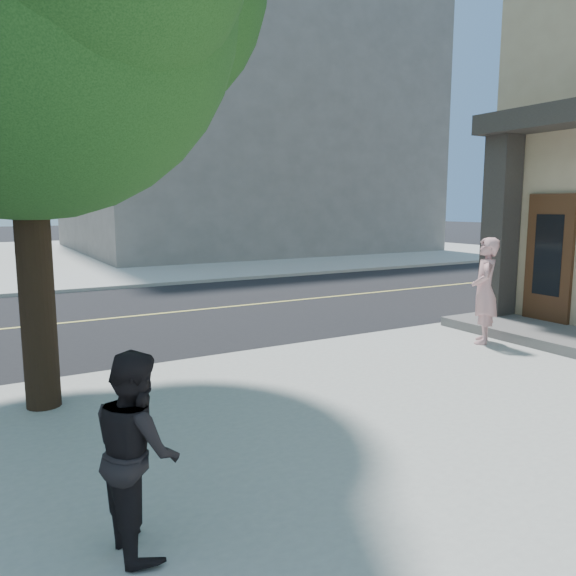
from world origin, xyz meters
TOP-DOWN VIEW (x-y plane):
  - sidewalk_ne at (13.50, 21.50)m, footprint 29.00×25.00m
  - filler_ne at (14.00, 22.00)m, footprint 18.00×16.00m
  - man_on_phone at (7.98, -1.64)m, footprint 0.82×0.80m
  - pedestrian at (0.95, -4.60)m, footprint 0.58×0.73m

SIDE VIEW (x-z plane):
  - sidewalk_ne at x=13.50m, z-range 0.00..0.12m
  - pedestrian at x=0.95m, z-range 0.12..1.59m
  - man_on_phone at x=7.98m, z-range 0.12..2.03m
  - filler_ne at x=14.00m, z-range 0.12..14.12m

